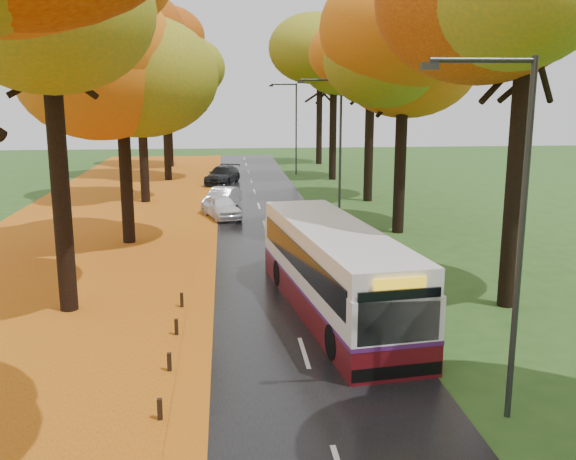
{
  "coord_description": "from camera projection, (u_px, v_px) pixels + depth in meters",
  "views": [
    {
      "loc": [
        -2.12,
        -4.89,
        7.28
      ],
      "look_at": [
        0.0,
        16.65,
        2.6
      ],
      "focal_mm": 40.0,
      "sensor_mm": 36.0,
      "label": 1
    }
  ],
  "objects": [
    {
      "name": "streetlamp_far",
      "position": [
        293.0,
        121.0,
        56.47
      ],
      "size": [
        2.45,
        0.18,
        8.0
      ],
      "color": "#333538",
      "rests_on": "ground"
    },
    {
      "name": "car_silver",
      "position": [
        222.0,
        198.0,
        40.37
      ],
      "size": [
        2.59,
        4.26,
        1.33
      ],
      "primitive_type": "imported",
      "rotation": [
        0.0,
        0.0,
        -0.32
      ],
      "color": "#95989D",
      "rests_on": "road"
    },
    {
      "name": "centre_line",
      "position": [
        271.0,
        245.0,
        30.81
      ],
      "size": [
        0.12,
        90.0,
        0.01
      ],
      "primitive_type": "cube",
      "color": "silver",
      "rests_on": "road"
    },
    {
      "name": "road",
      "position": [
        271.0,
        246.0,
        30.82
      ],
      "size": [
        6.5,
        90.0,
        0.04
      ],
      "primitive_type": "cube",
      "color": "black",
      "rests_on": "ground"
    },
    {
      "name": "trees_right",
      "position": [
        414.0,
        41.0,
        31.32
      ],
      "size": [
        9.3,
        74.2,
        13.96
      ],
      "color": "black",
      "rests_on": "ground"
    },
    {
      "name": "car_white",
      "position": [
        222.0,
        207.0,
        37.44
      ],
      "size": [
        2.58,
        4.13,
        1.31
      ],
      "primitive_type": "imported",
      "rotation": [
        0.0,
        0.0,
        0.29
      ],
      "color": "white",
      "rests_on": "road"
    },
    {
      "name": "car_dark",
      "position": [
        222.0,
        175.0,
        51.41
      ],
      "size": [
        3.25,
        5.16,
        1.39
      ],
      "primitive_type": "imported",
      "rotation": [
        0.0,
        0.0,
        -0.29
      ],
      "color": "black",
      "rests_on": "road"
    },
    {
      "name": "streetlamp_mid",
      "position": [
        336.0,
        140.0,
        35.07
      ],
      "size": [
        2.45,
        0.18,
        8.0
      ],
      "color": "#333538",
      "rests_on": "ground"
    },
    {
      "name": "leaf_drift",
      "position": [
        207.0,
        247.0,
        30.52
      ],
      "size": [
        0.9,
        90.0,
        0.01
      ],
      "primitive_type": "cube",
      "color": "orange",
      "rests_on": "road"
    },
    {
      "name": "trees_left",
      "position": [
        115.0,
        43.0,
        30.13
      ],
      "size": [
        9.2,
        74.0,
        13.88
      ],
      "color": "black",
      "rests_on": "ground"
    },
    {
      "name": "bus",
      "position": [
        334.0,
        268.0,
        21.2
      ],
      "size": [
        3.94,
        11.25,
        2.9
      ],
      "rotation": [
        0.0,
        0.0,
        0.13
      ],
      "color": "#510C12",
      "rests_on": "road"
    },
    {
      "name": "leaf_verge",
      "position": [
        79.0,
        251.0,
        29.96
      ],
      "size": [
        12.0,
        90.0,
        0.02
      ],
      "primitive_type": "cube",
      "color": "#92300D",
      "rests_on": "ground"
    },
    {
      "name": "streetlamp_near",
      "position": [
        512.0,
        215.0,
        13.66
      ],
      "size": [
        2.45,
        0.18,
        8.0
      ],
      "color": "#333538",
      "rests_on": "ground"
    }
  ]
}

